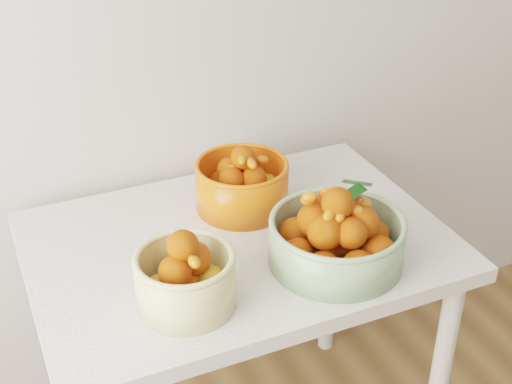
% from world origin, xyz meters
% --- Properties ---
extents(table, '(1.00, 0.70, 0.75)m').
position_xyz_m(table, '(-0.34, 1.60, 0.65)').
color(table, silver).
rests_on(table, ground).
extents(bowl_cream, '(0.27, 0.27, 0.18)m').
position_xyz_m(bowl_cream, '(-0.54, 1.42, 0.82)').
color(bowl_cream, '#DACF88').
rests_on(bowl_cream, table).
extents(bowl_green, '(0.40, 0.40, 0.20)m').
position_xyz_m(bowl_green, '(-0.17, 1.43, 0.82)').
color(bowl_green, '#89AA7B').
rests_on(bowl_green, table).
extents(bowl_orange, '(0.29, 0.29, 0.17)m').
position_xyz_m(bowl_orange, '(-0.27, 1.73, 0.82)').
color(bowl_orange, '#F25211').
rests_on(bowl_orange, table).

